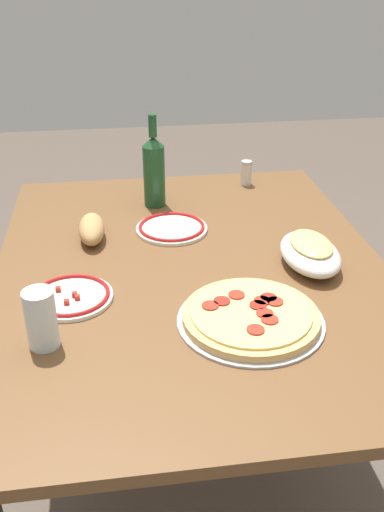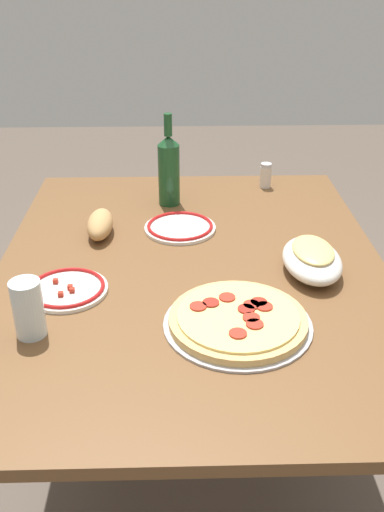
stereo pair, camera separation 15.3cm
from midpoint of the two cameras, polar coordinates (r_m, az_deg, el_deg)
ground_plane at (r=2.03m, az=-2.29°, el=-20.06°), size 8.00×8.00×0.00m
dining_table at (r=1.60m, az=-2.74°, el=-4.53°), size 1.34×1.04×0.76m
pepperoni_pizza at (r=1.31m, az=2.52°, el=-6.11°), size 0.34×0.34×0.03m
baked_pasta_dish at (r=1.54m, az=8.87°, el=0.36°), size 0.24×0.15×0.08m
wine_bottle at (r=1.87m, az=-6.14°, el=8.41°), size 0.07×0.07×0.30m
water_glass at (r=1.27m, az=-18.06°, el=-6.04°), size 0.07×0.07×0.13m
side_plate_near at (r=1.73m, az=-4.55°, el=2.73°), size 0.21×0.21×0.02m
side_plate_far at (r=1.44m, az=-14.88°, el=-3.96°), size 0.20×0.20×0.02m
bread_loaf at (r=1.70m, az=-12.44°, el=2.56°), size 0.18×0.07×0.07m
spice_shaker at (r=2.06m, az=3.26°, el=8.16°), size 0.04×0.04×0.09m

